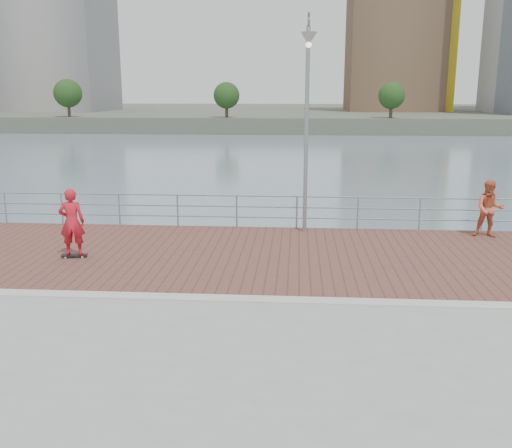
# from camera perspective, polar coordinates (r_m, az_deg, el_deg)

# --- Properties ---
(water) EXTENTS (400.00, 400.00, 0.00)m
(water) POSITION_cam_1_polar(r_m,az_deg,el_deg) (13.73, -0.63, -15.50)
(water) COLOR slate
(water) RESTS_ON ground
(brick_lane) EXTENTS (40.00, 6.80, 0.02)m
(brick_lane) POSITION_cam_1_polar(r_m,az_deg,el_deg) (16.29, 0.41, -3.13)
(brick_lane) COLOR brown
(brick_lane) RESTS_ON seawall
(curb) EXTENTS (40.00, 0.40, 0.06)m
(curb) POSITION_cam_1_polar(r_m,az_deg,el_deg) (12.88, -0.65, -7.55)
(curb) COLOR #B7B5AD
(curb) RESTS_ON seawall
(far_shore) EXTENTS (320.00, 95.00, 2.50)m
(far_shore) POSITION_cam_1_polar(r_m,az_deg,el_deg) (134.61, 3.79, 10.92)
(far_shore) COLOR #4C5142
(far_shore) RESTS_ON ground
(guardrail) EXTENTS (39.06, 0.06, 1.13)m
(guardrail) POSITION_cam_1_polar(r_m,az_deg,el_deg) (19.42, 1.07, 1.62)
(guardrail) COLOR #8C9EA8
(guardrail) RESTS_ON brick_lane
(street_lamp) EXTENTS (0.48, 1.40, 6.59)m
(street_lamp) POSITION_cam_1_polar(r_m,az_deg,el_deg) (18.02, 5.17, 13.43)
(street_lamp) COLOR gray
(street_lamp) RESTS_ON brick_lane
(skateboard) EXTENTS (0.74, 0.31, 0.08)m
(skateboard) POSITION_cam_1_polar(r_m,az_deg,el_deg) (16.81, -17.71, -3.00)
(skateboard) COLOR black
(skateboard) RESTS_ON brick_lane
(skateboarder) EXTENTS (0.76, 0.57, 1.88)m
(skateboarder) POSITION_cam_1_polar(r_m,az_deg,el_deg) (16.58, -17.94, 0.20)
(skateboarder) COLOR red
(skateboarder) RESTS_ON skateboard
(bystander) EXTENTS (1.02, 0.87, 1.82)m
(bystander) POSITION_cam_1_polar(r_m,az_deg,el_deg) (19.53, 22.31, 1.41)
(bystander) COLOR #CD5D3C
(bystander) RESTS_ON brick_lane
(shoreline_trees) EXTENTS (109.85, 5.20, 6.93)m
(shoreline_trees) POSITION_cam_1_polar(r_m,az_deg,el_deg) (90.52, -6.54, 12.94)
(shoreline_trees) COLOR #473323
(shoreline_trees) RESTS_ON far_shore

